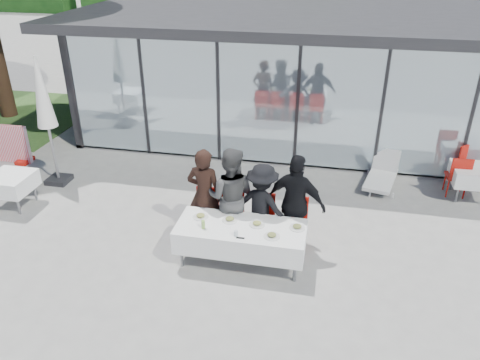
% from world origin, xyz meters
% --- Properties ---
extents(ground, '(90.00, 90.00, 0.00)m').
position_xyz_m(ground, '(0.00, 0.00, 0.00)').
color(ground, gray).
rests_on(ground, ground).
extents(pavilion, '(14.80, 8.80, 3.44)m').
position_xyz_m(pavilion, '(2.00, 8.16, 2.15)').
color(pavilion, gray).
rests_on(pavilion, ground).
extents(dining_table, '(2.26, 0.96, 0.75)m').
position_xyz_m(dining_table, '(0.49, -0.06, 0.54)').
color(dining_table, white).
rests_on(dining_table, ground).
extents(diner_a, '(0.74, 0.74, 1.85)m').
position_xyz_m(diner_a, '(-0.34, 0.59, 0.93)').
color(diner_a, black).
rests_on(diner_a, ground).
extents(diner_chair_a, '(0.44, 0.44, 0.97)m').
position_xyz_m(diner_chair_a, '(-0.34, 0.69, 0.54)').
color(diner_chair_a, red).
rests_on(diner_chair_a, ground).
extents(diner_b, '(0.93, 0.93, 1.91)m').
position_xyz_m(diner_b, '(0.16, 0.59, 0.95)').
color(diner_b, '#505050').
rests_on(diner_b, ground).
extents(diner_chair_b, '(0.44, 0.44, 0.97)m').
position_xyz_m(diner_chair_b, '(0.16, 0.69, 0.54)').
color(diner_chair_b, red).
rests_on(diner_chair_b, ground).
extents(diner_c, '(1.35, 1.35, 1.64)m').
position_xyz_m(diner_c, '(0.75, 0.59, 0.82)').
color(diner_c, black).
rests_on(diner_c, ground).
extents(diner_chair_c, '(0.44, 0.44, 0.97)m').
position_xyz_m(diner_chair_c, '(0.75, 0.69, 0.54)').
color(diner_chair_c, red).
rests_on(diner_chair_c, ground).
extents(diner_d, '(1.35, 1.35, 1.88)m').
position_xyz_m(diner_d, '(1.37, 0.59, 0.94)').
color(diner_d, black).
rests_on(diner_d, ground).
extents(diner_chair_d, '(0.44, 0.44, 0.97)m').
position_xyz_m(diner_chair_d, '(1.37, 0.69, 0.54)').
color(diner_chair_d, red).
rests_on(diner_chair_d, ground).
extents(plate_a, '(0.27, 0.27, 0.07)m').
position_xyz_m(plate_a, '(-0.28, 0.08, 0.77)').
color(plate_a, silver).
rests_on(plate_a, dining_table).
extents(plate_b, '(0.27, 0.27, 0.07)m').
position_xyz_m(plate_b, '(0.26, 0.08, 0.77)').
color(plate_b, silver).
rests_on(plate_b, dining_table).
extents(plate_c, '(0.27, 0.27, 0.07)m').
position_xyz_m(plate_c, '(0.75, 0.03, 0.77)').
color(plate_c, silver).
rests_on(plate_c, dining_table).
extents(plate_d, '(0.27, 0.27, 0.07)m').
position_xyz_m(plate_d, '(1.45, 0.07, 0.77)').
color(plate_d, silver).
rests_on(plate_d, dining_table).
extents(plate_extra, '(0.27, 0.27, 0.07)m').
position_xyz_m(plate_extra, '(1.06, -0.27, 0.77)').
color(plate_extra, silver).
rests_on(plate_extra, dining_table).
extents(juice_bottle, '(0.06, 0.06, 0.15)m').
position_xyz_m(juice_bottle, '(-0.13, -0.26, 0.83)').
color(juice_bottle, '#85B74C').
rests_on(juice_bottle, dining_table).
extents(drinking_glasses, '(0.07, 0.07, 0.10)m').
position_xyz_m(drinking_glasses, '(0.47, -0.37, 0.80)').
color(drinking_glasses, silver).
rests_on(drinking_glasses, dining_table).
extents(folded_eyeglasses, '(0.14, 0.03, 0.01)m').
position_xyz_m(folded_eyeglasses, '(0.55, -0.42, 0.76)').
color(folded_eyeglasses, black).
rests_on(folded_eyeglasses, dining_table).
extents(spare_table_left, '(0.86, 0.86, 0.74)m').
position_xyz_m(spare_table_left, '(-4.71, 0.88, 0.55)').
color(spare_table_left, white).
rests_on(spare_table_left, ground).
extents(spare_table_right, '(0.86, 0.86, 0.74)m').
position_xyz_m(spare_table_right, '(5.01, 3.26, 0.55)').
color(spare_table_right, white).
rests_on(spare_table_right, ground).
extents(spare_chair_a, '(0.62, 0.62, 0.97)m').
position_xyz_m(spare_chair_a, '(5.05, 3.90, 0.54)').
color(spare_chair_a, red).
rests_on(spare_chair_a, ground).
extents(spare_chair_b, '(0.46, 0.46, 0.97)m').
position_xyz_m(spare_chair_b, '(4.72, 3.26, 0.54)').
color(spare_chair_b, red).
rests_on(spare_chair_b, ground).
extents(market_umbrella, '(0.50, 0.50, 3.00)m').
position_xyz_m(market_umbrella, '(-4.39, 2.07, 2.00)').
color(market_umbrella, black).
rests_on(market_umbrella, ground).
extents(lounger, '(0.89, 1.43, 0.72)m').
position_xyz_m(lounger, '(3.15, 3.56, 0.26)').
color(lounger, silver).
rests_on(lounger, ground).
extents(grass_patch, '(5.00, 5.00, 0.02)m').
position_xyz_m(grass_patch, '(-8.50, 6.00, 0.01)').
color(grass_patch, '#385926').
rests_on(grass_patch, ground).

